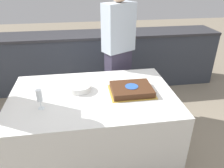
{
  "coord_description": "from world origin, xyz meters",
  "views": [
    {
      "loc": [
        -0.09,
        -1.89,
        1.82
      ],
      "look_at": [
        0.2,
        0.0,
        0.82
      ],
      "focal_mm": 35.0,
      "sensor_mm": 36.0,
      "label": 1
    }
  ],
  "objects_px": {
    "cake": "(131,89)",
    "wine_glass": "(39,96)",
    "person_cutting_cake": "(118,52)",
    "plate_stack": "(80,88)"
  },
  "relations": [
    {
      "from": "person_cutting_cake",
      "to": "wine_glass",
      "type": "bearing_deg",
      "value": 19.59
    },
    {
      "from": "wine_glass",
      "to": "person_cutting_cake",
      "type": "xyz_separation_m",
      "value": [
        0.87,
        0.94,
        0.04
      ]
    },
    {
      "from": "plate_stack",
      "to": "wine_glass",
      "type": "distance_m",
      "value": 0.46
    },
    {
      "from": "plate_stack",
      "to": "person_cutting_cake",
      "type": "distance_m",
      "value": 0.84
    },
    {
      "from": "person_cutting_cake",
      "to": "plate_stack",
      "type": "bearing_deg",
      "value": 24.0
    },
    {
      "from": "wine_glass",
      "to": "person_cutting_cake",
      "type": "relative_size",
      "value": 0.11
    },
    {
      "from": "cake",
      "to": "person_cutting_cake",
      "type": "height_order",
      "value": "person_cutting_cake"
    },
    {
      "from": "cake",
      "to": "wine_glass",
      "type": "relative_size",
      "value": 2.35
    },
    {
      "from": "plate_stack",
      "to": "wine_glass",
      "type": "xyz_separation_m",
      "value": [
        -0.35,
        -0.28,
        0.1
      ]
    },
    {
      "from": "plate_stack",
      "to": "person_cutting_cake",
      "type": "relative_size",
      "value": 0.14
    }
  ]
}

